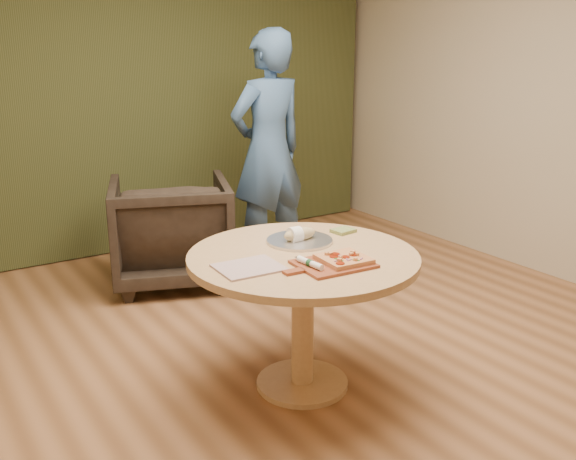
# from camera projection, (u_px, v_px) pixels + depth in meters

# --- Properties ---
(room_shell) EXTENTS (5.04, 6.04, 2.84)m
(room_shell) POSITION_uv_depth(u_px,v_px,m) (331.00, 125.00, 3.08)
(room_shell) COLOR #9C673E
(room_shell) RESTS_ON ground
(curtain) EXTENTS (4.80, 0.14, 2.78)m
(curtain) POSITION_uv_depth(u_px,v_px,m) (126.00, 89.00, 5.41)
(curtain) COLOR #2D3317
(curtain) RESTS_ON ground
(pedestal_table) EXTENTS (1.18, 1.18, 0.75)m
(pedestal_table) POSITION_uv_depth(u_px,v_px,m) (303.00, 280.00, 3.30)
(pedestal_table) COLOR tan
(pedestal_table) RESTS_ON ground
(pizza_paddle) EXTENTS (0.46, 0.30, 0.01)m
(pizza_paddle) POSITION_uv_depth(u_px,v_px,m) (332.00, 264.00, 3.08)
(pizza_paddle) COLOR brown
(pizza_paddle) RESTS_ON pedestal_table
(flatbread_pizza) EXTENTS (0.23, 0.23, 0.04)m
(flatbread_pizza) POSITION_uv_depth(u_px,v_px,m) (344.00, 259.00, 3.10)
(flatbread_pizza) COLOR tan
(flatbread_pizza) RESTS_ON pizza_paddle
(cutlery_roll) EXTENTS (0.04, 0.20, 0.03)m
(cutlery_roll) POSITION_uv_depth(u_px,v_px,m) (310.00, 263.00, 3.03)
(cutlery_roll) COLOR white
(cutlery_roll) RESTS_ON pizza_paddle
(newspaper) EXTENTS (0.31, 0.26, 0.01)m
(newspaper) POSITION_uv_depth(u_px,v_px,m) (249.00, 267.00, 3.05)
(newspaper) COLOR silver
(newspaper) RESTS_ON pedestal_table
(serving_tray) EXTENTS (0.36, 0.36, 0.02)m
(serving_tray) POSITION_uv_depth(u_px,v_px,m) (300.00, 241.00, 3.45)
(serving_tray) COLOR silver
(serving_tray) RESTS_ON pedestal_table
(bread_roll) EXTENTS (0.19, 0.09, 0.09)m
(bread_roll) POSITION_uv_depth(u_px,v_px,m) (298.00, 234.00, 3.43)
(bread_roll) COLOR tan
(bread_roll) RESTS_ON serving_tray
(green_packet) EXTENTS (0.13, 0.11, 0.02)m
(green_packet) POSITION_uv_depth(u_px,v_px,m) (343.00, 231.00, 3.62)
(green_packet) COLOR #5B6C30
(green_packet) RESTS_ON pedestal_table
(armchair) EXTENTS (1.10, 1.06, 0.89)m
(armchair) POSITION_uv_depth(u_px,v_px,m) (171.00, 226.00, 4.85)
(armchair) COLOR black
(armchair) RESTS_ON ground
(person_standing) EXTENTS (0.73, 0.52, 1.89)m
(person_standing) POSITION_uv_depth(u_px,v_px,m) (268.00, 151.00, 5.14)
(person_standing) COLOR #3B5F8D
(person_standing) RESTS_ON ground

